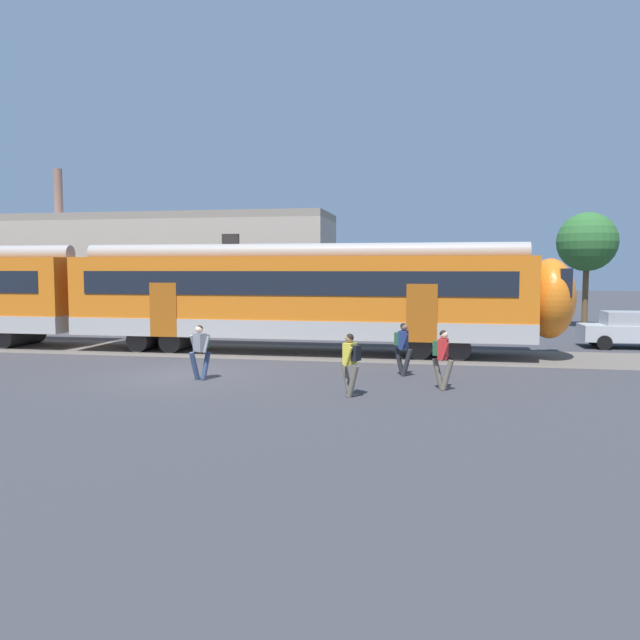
# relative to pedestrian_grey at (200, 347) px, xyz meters

# --- Properties ---
(ground_plane) EXTENTS (160.00, 160.00, 0.00)m
(ground_plane) POSITION_rel_pedestrian_grey_xyz_m (-0.66, 0.47, -0.99)
(ground_plane) COLOR #38383D
(track_bed) EXTENTS (80.00, 4.40, 0.01)m
(track_bed) POSITION_rel_pedestrian_grey_xyz_m (-9.51, 6.45, -0.98)
(track_bed) COLOR #605951
(track_bed) RESTS_ON ground
(pedestrian_grey) EXTENTS (0.66, 0.56, 1.67)m
(pedestrian_grey) POSITION_rel_pedestrian_grey_xyz_m (0.00, 0.00, 0.00)
(pedestrian_grey) COLOR navy
(pedestrian_grey) RESTS_ON ground
(pedestrian_yellow) EXTENTS (0.58, 0.65, 1.67)m
(pedestrian_yellow) POSITION_rel_pedestrian_grey_xyz_m (4.78, -1.62, 0.00)
(pedestrian_yellow) COLOR #6B6051
(pedestrian_yellow) RESTS_ON ground
(pedestrian_navy) EXTENTS (0.62, 0.60, 1.67)m
(pedestrian_navy) POSITION_rel_pedestrian_grey_xyz_m (5.94, 1.86, 0.00)
(pedestrian_navy) COLOR #28282D
(pedestrian_navy) RESTS_ON ground
(pedestrian_red) EXTENTS (0.62, 0.60, 1.67)m
(pedestrian_red) POSITION_rel_pedestrian_grey_xyz_m (7.14, -0.22, 0.00)
(pedestrian_red) COLOR #6B6051
(pedestrian_red) RESTS_ON ground
(parked_car_silver) EXTENTS (4.03, 1.82, 1.54)m
(parked_car_silver) POSITION_rel_pedestrian_grey_xyz_m (14.97, 10.42, -0.21)
(parked_car_silver) COLOR #B7BABF
(parked_car_silver) RESTS_ON ground
(background_building) EXTENTS (20.32, 5.00, 9.20)m
(background_building) POSITION_rel_pedestrian_grey_xyz_m (-9.07, 16.20, 2.22)
(background_building) COLOR #B2A899
(background_building) RESTS_ON ground
(street_tree_right) EXTENTS (3.29, 3.29, 6.47)m
(street_tree_right) POSITION_rel_pedestrian_grey_xyz_m (15.16, 19.61, 3.81)
(street_tree_right) COLOR brown
(street_tree_right) RESTS_ON ground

